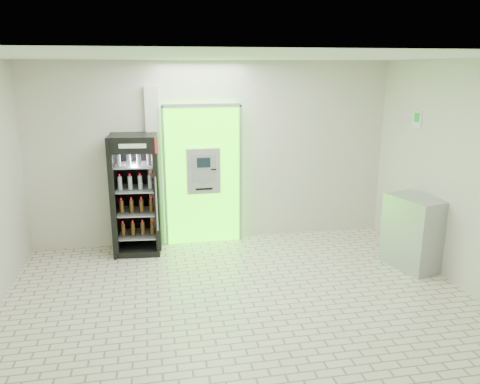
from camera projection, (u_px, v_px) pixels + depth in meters
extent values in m
plane|color=beige|center=(243.00, 308.00, 5.79)|extent=(6.00, 6.00, 0.00)
plane|color=silver|center=(214.00, 153.00, 7.77)|extent=(6.00, 0.00, 6.00)
plane|color=silver|center=(320.00, 289.00, 3.04)|extent=(6.00, 0.00, 6.00)
plane|color=silver|center=(474.00, 180.00, 5.96)|extent=(0.00, 5.00, 5.00)
plane|color=white|center=(244.00, 57.00, 5.02)|extent=(6.00, 6.00, 0.00)
cube|color=#36FF07|center=(203.00, 175.00, 7.76)|extent=(1.20, 0.12, 2.30)
cube|color=gray|center=(202.00, 106.00, 7.40)|extent=(1.28, 0.04, 0.06)
cube|color=gray|center=(165.00, 178.00, 7.58)|extent=(0.04, 0.04, 2.30)
cube|color=gray|center=(241.00, 175.00, 7.81)|extent=(0.04, 0.04, 2.30)
cube|color=black|center=(210.00, 213.00, 7.90)|extent=(0.62, 0.01, 0.67)
cube|color=black|center=(181.00, 126.00, 7.43)|extent=(0.22, 0.01, 0.18)
cube|color=#A5A8AD|center=(203.00, 171.00, 7.63)|extent=(0.55, 0.12, 0.75)
cube|color=black|center=(204.00, 163.00, 7.53)|extent=(0.22, 0.01, 0.16)
cube|color=gray|center=(204.00, 180.00, 7.60)|extent=(0.16, 0.01, 0.12)
cube|color=black|center=(214.00, 170.00, 7.59)|extent=(0.09, 0.01, 0.02)
cube|color=black|center=(204.00, 189.00, 7.65)|extent=(0.28, 0.01, 0.03)
cube|color=silver|center=(155.00, 168.00, 7.60)|extent=(0.22, 0.10, 2.60)
cube|color=#193FB2|center=(154.00, 147.00, 7.46)|extent=(0.09, 0.01, 0.06)
cube|color=red|center=(154.00, 155.00, 7.49)|extent=(0.09, 0.01, 0.06)
cube|color=yellow|center=(154.00, 163.00, 7.52)|extent=(0.09, 0.01, 0.06)
cube|color=orange|center=(155.00, 171.00, 7.56)|extent=(0.09, 0.01, 0.06)
cube|color=red|center=(155.00, 179.00, 7.59)|extent=(0.09, 0.01, 0.06)
cube|color=black|center=(136.00, 195.00, 7.37)|extent=(0.77, 0.71, 1.89)
cube|color=black|center=(136.00, 190.00, 7.65)|extent=(0.71, 0.11, 1.89)
cube|color=#B00917|center=(132.00, 146.00, 6.85)|extent=(0.69, 0.07, 0.23)
cube|color=white|center=(132.00, 146.00, 6.84)|extent=(0.40, 0.04, 0.07)
cube|color=black|center=(139.00, 248.00, 7.60)|extent=(0.77, 0.71, 0.09)
cylinder|color=gray|center=(157.00, 204.00, 7.12)|extent=(0.03, 0.03, 0.85)
cube|color=gray|center=(138.00, 234.00, 7.54)|extent=(0.64, 0.60, 0.02)
cube|color=gray|center=(137.00, 212.00, 7.44)|extent=(0.64, 0.60, 0.02)
cube|color=gray|center=(136.00, 189.00, 7.34)|extent=(0.64, 0.60, 0.02)
cube|color=gray|center=(134.00, 165.00, 7.24)|extent=(0.64, 0.60, 0.02)
cube|color=#A5A8AD|center=(414.00, 232.00, 6.88)|extent=(0.73, 0.92, 1.07)
cube|color=gray|center=(397.00, 230.00, 6.82)|extent=(0.21, 0.76, 0.01)
cube|color=white|center=(417.00, 119.00, 7.12)|extent=(0.02, 0.22, 0.26)
cube|color=#0D9320|center=(417.00, 117.00, 7.11)|extent=(0.00, 0.14, 0.14)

